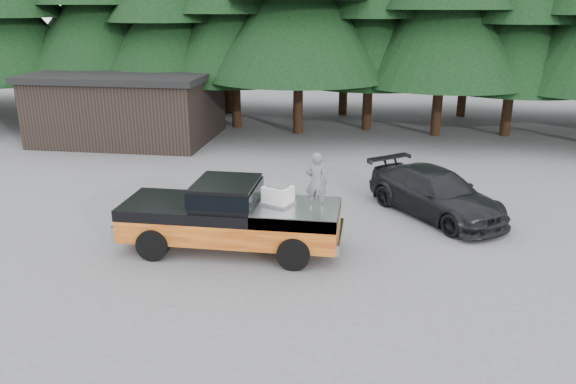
# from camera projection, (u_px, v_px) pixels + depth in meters

# --- Properties ---
(ground) EXTENTS (120.00, 120.00, 0.00)m
(ground) POSITION_uv_depth(u_px,v_px,m) (263.00, 247.00, 15.46)
(ground) COLOR #525254
(ground) RESTS_ON ground
(pickup_truck) EXTENTS (6.00, 2.04, 1.33)m
(pickup_truck) POSITION_uv_depth(u_px,v_px,m) (231.00, 226.00, 15.15)
(pickup_truck) COLOR orange
(pickup_truck) RESTS_ON ground
(truck_cab) EXTENTS (1.66, 1.90, 0.59)m
(truck_cab) POSITION_uv_depth(u_px,v_px,m) (226.00, 192.00, 14.86)
(truck_cab) COLOR black
(truck_cab) RESTS_ON pickup_truck
(air_compressor) EXTENTS (0.87, 0.80, 0.48)m
(air_compressor) POSITION_uv_depth(u_px,v_px,m) (278.00, 196.00, 14.76)
(air_compressor) COLOR silver
(air_compressor) RESTS_ON pickup_truck
(man_on_bed) EXTENTS (0.59, 0.42, 1.55)m
(man_on_bed) POSITION_uv_depth(u_px,v_px,m) (316.00, 182.00, 14.10)
(man_on_bed) COLOR #53545A
(man_on_bed) RESTS_ON pickup_truck
(parked_car) EXTENTS (4.69, 5.16, 1.45)m
(parked_car) POSITION_uv_depth(u_px,v_px,m) (436.00, 193.00, 17.61)
(parked_car) COLOR black
(parked_car) RESTS_ON ground
(utility_building) EXTENTS (8.40, 6.40, 3.30)m
(utility_building) POSITION_uv_depth(u_px,v_px,m) (130.00, 105.00, 27.47)
(utility_building) COLOR black
(utility_building) RESTS_ON ground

